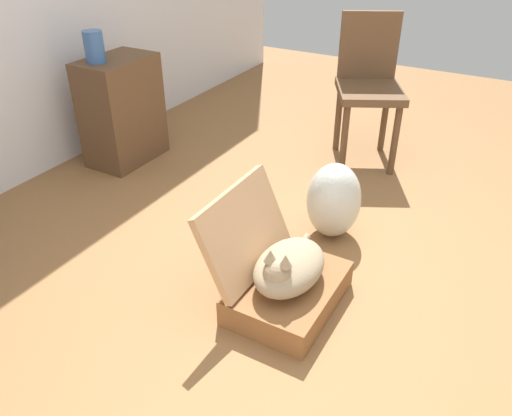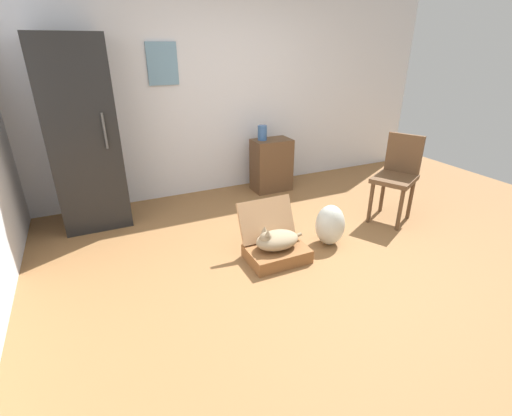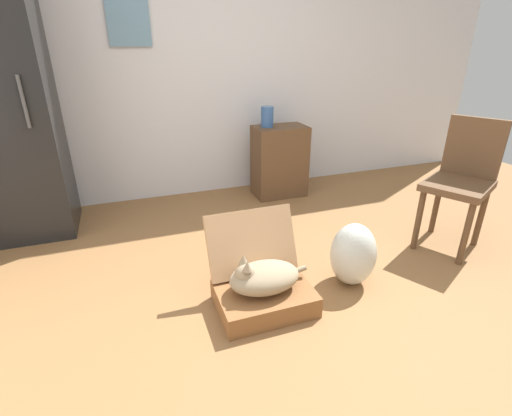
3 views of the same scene
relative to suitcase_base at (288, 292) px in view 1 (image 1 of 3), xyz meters
name	(u,v)px [view 1 (image 1 of 3)]	position (x,y,z in m)	size (l,w,h in m)	color
ground_plane	(343,290)	(0.22, -0.19, -0.07)	(7.68, 7.68, 0.00)	olive
suitcase_base	(288,292)	(0.00, 0.00, 0.00)	(0.55, 0.41, 0.13)	brown
suitcase_lid	(245,231)	(0.00, 0.22, 0.26)	(0.55, 0.41, 0.04)	tan
cat	(288,267)	(-0.01, 0.00, 0.15)	(0.50, 0.28, 0.23)	#998466
plastic_bag_white	(334,200)	(0.63, 0.05, 0.14)	(0.29, 0.29, 0.42)	silver
side_table	(122,111)	(0.80, 1.66, 0.29)	(0.52, 0.33, 0.71)	brown
vase_tall	(94,47)	(0.67, 1.69, 0.74)	(0.12, 0.12, 0.19)	#38609E
chair	(369,83)	(1.64, 0.24, 0.47)	(0.61, 0.58, 0.96)	brown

